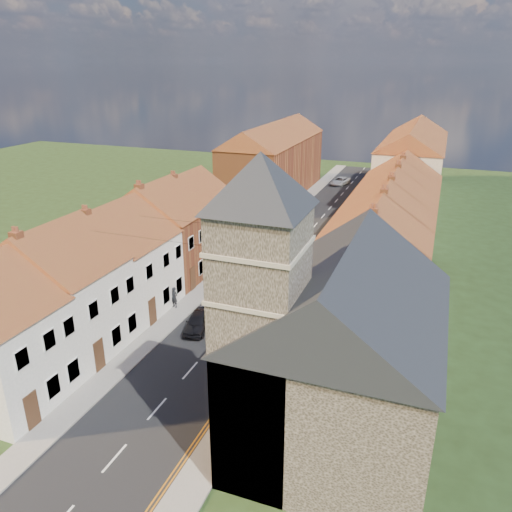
% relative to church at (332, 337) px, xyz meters
% --- Properties ---
extents(ground, '(160.00, 160.00, 0.00)m').
position_rel_church_xyz_m(ground, '(-9.36, -3.32, -5.88)').
color(ground, '#2B471E').
rests_on(ground, ground).
extents(road, '(7.00, 90.00, 0.02)m').
position_rel_church_xyz_m(road, '(-9.36, 26.68, -5.87)').
color(road, black).
rests_on(road, ground).
extents(pavement_left, '(1.80, 90.00, 0.12)m').
position_rel_church_xyz_m(pavement_left, '(-13.76, 26.68, -5.82)').
color(pavement_left, '#AAA29A').
rests_on(pavement_left, ground).
extents(pavement_right, '(1.80, 90.00, 0.12)m').
position_rel_church_xyz_m(pavement_right, '(-4.96, 26.68, -5.82)').
color(pavement_right, '#AAA29A').
rests_on(pavement_right, ground).
extents(church, '(11.25, 14.25, 15.20)m').
position_rel_church_xyz_m(church, '(0.00, 0.00, 0.00)').
color(church, '#29251D').
rests_on(church, ground).
extents(cottage_r_tudor, '(8.30, 5.20, 9.00)m').
position_rel_church_xyz_m(cottage_r_tudor, '(-0.09, 9.37, -1.41)').
color(cottage_r_tudor, beige).
rests_on(cottage_r_tudor, ground).
extents(cottage_r_white_near, '(8.30, 6.00, 9.00)m').
position_rel_church_xyz_m(cottage_r_white_near, '(-0.06, 14.77, -1.40)').
color(cottage_r_white_near, beige).
rests_on(cottage_r_white_near, ground).
extents(cottage_r_cream_mid, '(8.30, 5.20, 9.00)m').
position_rel_church_xyz_m(cottage_r_cream_mid, '(-0.06, 20.17, -1.40)').
color(cottage_r_cream_mid, '#B49C8E').
rests_on(cottage_r_cream_mid, ground).
extents(cottage_r_pink, '(8.30, 6.00, 9.00)m').
position_rel_church_xyz_m(cottage_r_pink, '(-0.06, 25.57, -1.40)').
color(cottage_r_pink, '#97522C').
rests_on(cottage_r_pink, ground).
extents(cottage_r_white_far, '(8.30, 5.20, 9.00)m').
position_rel_church_xyz_m(cottage_r_white_far, '(-0.06, 30.97, -1.40)').
color(cottage_r_white_far, silver).
rests_on(cottage_r_white_far, ground).
extents(cottage_r_cream_far, '(8.30, 6.00, 9.00)m').
position_rel_church_xyz_m(cottage_r_cream_far, '(-0.06, 36.37, -1.40)').
color(cottage_r_cream_far, beige).
rests_on(cottage_r_cream_far, ground).
extents(cottage_l_cream, '(8.30, 6.30, 9.10)m').
position_rel_church_xyz_m(cottage_l_cream, '(-18.66, 2.22, -1.35)').
color(cottage_l_cream, silver).
rests_on(cottage_l_cream, ground).
extents(cottage_l_white, '(8.30, 6.90, 8.80)m').
position_rel_church_xyz_m(cottage_l_white, '(-18.66, 8.62, -1.51)').
color(cottage_l_white, silver).
rests_on(cottage_l_white, ground).
extents(cottage_l_brick_mid, '(8.30, 5.70, 9.10)m').
position_rel_church_xyz_m(cottage_l_brick_mid, '(-18.66, 14.72, -1.35)').
color(cottage_l_brick_mid, '#97522C').
rests_on(cottage_l_brick_mid, ground).
extents(cottage_l_pink, '(8.30, 6.30, 8.80)m').
position_rel_church_xyz_m(cottage_l_pink, '(-18.66, 20.52, -1.51)').
color(cottage_l_pink, '#97522C').
rests_on(cottage_l_pink, ground).
extents(block_right_far, '(8.30, 24.20, 10.50)m').
position_rel_church_xyz_m(block_right_far, '(-0.06, 51.68, -0.58)').
color(block_right_far, beige).
rests_on(block_right_far, ground).
extents(block_left_far, '(8.30, 24.20, 10.50)m').
position_rel_church_xyz_m(block_left_far, '(-18.66, 46.68, -0.58)').
color(block_left_far, '#97522C').
rests_on(block_left_far, ground).
extents(lamppost, '(0.88, 0.15, 6.00)m').
position_rel_church_xyz_m(lamppost, '(-13.17, 16.68, -2.34)').
color(lamppost, black).
rests_on(lamppost, pavement_left).
extents(car_near, '(2.23, 3.97, 1.28)m').
position_rel_church_xyz_m(car_near, '(-11.25, 7.55, -5.24)').
color(car_near, black).
rests_on(car_near, ground).
extents(car_mid, '(1.85, 4.04, 1.28)m').
position_rel_church_xyz_m(car_mid, '(-12.56, 14.89, -5.24)').
color(car_mid, '#9C9DA3').
rests_on(car_mid, ground).
extents(car_far, '(2.99, 4.66, 1.26)m').
position_rel_church_xyz_m(car_far, '(-12.56, 42.47, -5.25)').
color(car_far, navy).
rests_on(car_far, ground).
extents(car_distant, '(2.92, 4.63, 1.19)m').
position_rel_church_xyz_m(car_distant, '(-10.86, 56.43, -5.28)').
color(car_distant, '#BABCC3').
rests_on(car_distant, ground).
extents(pedestrian_left, '(0.68, 0.50, 1.69)m').
position_rel_church_xyz_m(pedestrian_left, '(-14.46, 9.86, -4.91)').
color(pedestrian_left, black).
rests_on(pedestrian_left, pavement_left).
extents(pedestrian_right, '(0.88, 0.69, 1.78)m').
position_rel_church_xyz_m(pedestrian_right, '(-4.51, 9.65, -4.87)').
color(pedestrian_right, '#2B2622').
rests_on(pedestrian_right, pavement_right).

